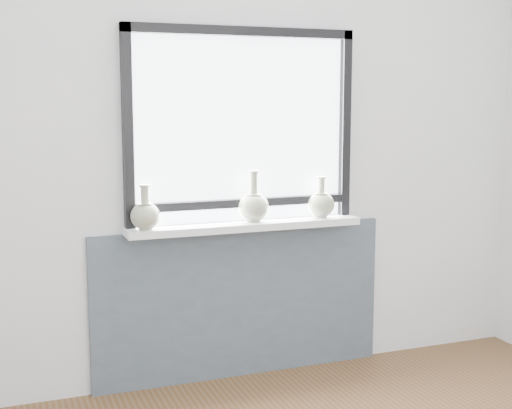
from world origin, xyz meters
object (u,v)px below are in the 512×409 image
object	(u,v)px
vase_b	(254,205)
vase_c	(321,203)
windowsill	(246,226)
vase_a	(145,215)

from	to	relation	value
vase_b	vase_c	bearing A→B (deg)	-0.85
windowsill	vase_a	world-z (taller)	vase_a
vase_a	vase_c	bearing A→B (deg)	1.87
vase_a	vase_c	world-z (taller)	vase_a
windowsill	vase_c	size ratio (longest dim) A/B	5.67
vase_c	windowsill	bearing A→B (deg)	-179.57
windowsill	vase_a	size ratio (longest dim) A/B	5.63
windowsill	vase_b	distance (m)	0.12
windowsill	vase_a	bearing A→B (deg)	-176.95
vase_b	vase_c	xyz separation A→B (m)	(0.41, -0.01, -0.01)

